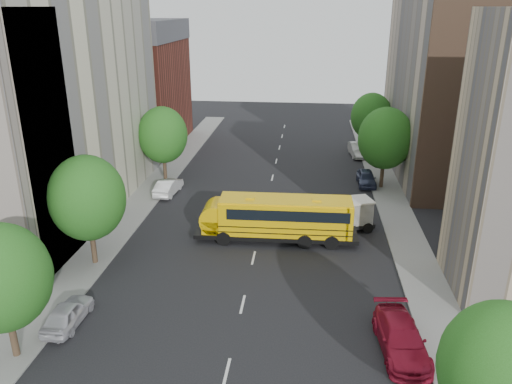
% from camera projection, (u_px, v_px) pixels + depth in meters
% --- Properties ---
extents(ground, '(120.00, 120.00, 0.00)m').
position_uv_depth(ground, '(256.00, 245.00, 37.78)').
color(ground, black).
rests_on(ground, ground).
extents(sidewalk_left, '(3.00, 80.00, 0.12)m').
position_uv_depth(sidewalk_left, '(132.00, 213.00, 43.56)').
color(sidewalk_left, slate).
rests_on(sidewalk_left, ground).
extents(sidewalk_right, '(3.00, 80.00, 0.12)m').
position_uv_depth(sidewalk_right, '(401.00, 224.00, 41.28)').
color(sidewalk_right, slate).
rests_on(sidewalk_right, ground).
extents(lane_markings, '(0.15, 64.00, 0.01)m').
position_uv_depth(lane_markings, '(268.00, 198.00, 47.10)').
color(lane_markings, silver).
rests_on(lane_markings, ground).
extents(building_left_cream, '(10.00, 26.00, 20.00)m').
position_uv_depth(building_left_cream, '(50.00, 96.00, 41.66)').
color(building_left_cream, beige).
rests_on(building_left_cream, ground).
extents(building_left_redbrick, '(10.00, 15.00, 13.00)m').
position_uv_depth(building_left_redbrick, '(139.00, 94.00, 63.37)').
color(building_left_redbrick, maroon).
rests_on(building_left_redbrick, ground).
extents(building_right_far, '(10.00, 22.00, 18.00)m').
position_uv_depth(building_right_far, '(450.00, 89.00, 51.47)').
color(building_right_far, tan).
rests_on(building_right_far, ground).
extents(building_right_sidewall, '(10.10, 0.30, 18.00)m').
position_uv_depth(building_right_sidewall, '(484.00, 109.00, 41.22)').
color(building_right_sidewall, brown).
rests_on(building_right_sidewall, ground).
extents(street_tree_0, '(4.80, 4.80, 7.41)m').
position_uv_depth(street_tree_0, '(1.00, 278.00, 24.21)').
color(street_tree_0, '#38281C').
rests_on(street_tree_0, ground).
extents(street_tree_1, '(5.12, 5.12, 7.90)m').
position_uv_depth(street_tree_1, '(87.00, 198.00, 33.42)').
color(street_tree_1, '#38281C').
rests_on(street_tree_1, ground).
extents(street_tree_2, '(4.99, 4.99, 7.71)m').
position_uv_depth(street_tree_2, '(163.00, 135.00, 50.23)').
color(street_tree_2, '#38281C').
rests_on(street_tree_2, ground).
extents(street_tree_3, '(4.61, 4.61, 7.11)m').
position_uv_depth(street_tree_3, '(502.00, 370.00, 18.37)').
color(street_tree_3, '#38281C').
rests_on(street_tree_3, ground).
extents(street_tree_4, '(5.25, 5.25, 8.10)m').
position_uv_depth(street_tree_4, '(385.00, 138.00, 47.95)').
color(street_tree_4, '#38281C').
rests_on(street_tree_4, ground).
extents(street_tree_5, '(4.86, 4.86, 7.51)m').
position_uv_depth(street_tree_5, '(371.00, 116.00, 59.26)').
color(street_tree_5, '#38281C').
rests_on(street_tree_5, ground).
extents(school_bus, '(12.50, 3.28, 3.51)m').
position_uv_depth(school_bus, '(275.00, 216.00, 38.04)').
color(school_bus, black).
rests_on(school_bus, ground).
extents(safari_truck, '(6.38, 3.94, 2.58)m').
position_uv_depth(safari_truck, '(336.00, 215.00, 39.78)').
color(safari_truck, black).
rests_on(safari_truck, ground).
extents(parked_car_0, '(1.72, 4.12, 1.39)m').
position_uv_depth(parked_car_0, '(68.00, 313.00, 28.23)').
color(parked_car_0, silver).
rests_on(parked_car_0, ground).
extents(parked_car_1, '(1.92, 4.61, 1.48)m').
position_uv_depth(parked_car_1, '(168.00, 187.00, 47.92)').
color(parked_car_1, white).
rests_on(parked_car_1, ground).
extents(parked_car_3, '(2.72, 5.69, 1.60)m').
position_uv_depth(parked_car_3, '(401.00, 338.00, 25.97)').
color(parked_car_3, maroon).
rests_on(parked_car_3, ground).
extents(parked_car_4, '(1.81, 4.35, 1.47)m').
position_uv_depth(parked_car_4, '(366.00, 178.00, 50.31)').
color(parked_car_4, '#353D5C').
rests_on(parked_car_4, ground).
extents(parked_car_5, '(2.16, 4.95, 1.58)m').
position_uv_depth(parked_car_5, '(358.00, 150.00, 60.04)').
color(parked_car_5, '#A5A6A1').
rests_on(parked_car_5, ground).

